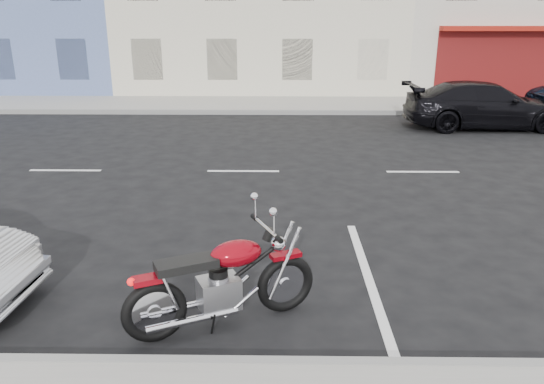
{
  "coord_description": "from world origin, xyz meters",
  "views": [
    {
      "loc": [
        -1.19,
        -11.35,
        3.35
      ],
      "look_at": [
        -1.3,
        -3.81,
        0.8
      ],
      "focal_mm": 35.0,
      "sensor_mm": 36.0,
      "label": 1
    }
  ],
  "objects": [
    {
      "name": "car_far",
      "position": [
        5.05,
        4.83,
        0.7
      ],
      "size": [
        4.83,
        1.99,
        1.4
      ],
      "primitive_type": "imported",
      "rotation": [
        0.0,
        0.0,
        1.58
      ],
      "color": "black",
      "rests_on": "ground"
    },
    {
      "name": "ground",
      "position": [
        0.0,
        0.0,
        0.0
      ],
      "size": [
        120.0,
        120.0,
        0.0
      ],
      "primitive_type": "plane",
      "color": "black",
      "rests_on": "ground"
    },
    {
      "name": "motorcycle",
      "position": [
        -1.09,
        -5.83,
        0.51
      ],
      "size": [
        2.08,
        1.1,
        1.12
      ],
      "rotation": [
        0.0,
        0.0,
        0.43
      ],
      "color": "black",
      "rests_on": "ground"
    },
    {
      "name": "sidewalk_far",
      "position": [
        -5.0,
        8.7,
        0.07
      ],
      "size": [
        80.0,
        3.4,
        0.15
      ],
      "primitive_type": "cube",
      "color": "gray",
      "rests_on": "ground"
    },
    {
      "name": "curb_far",
      "position": [
        -5.0,
        7.0,
        0.08
      ],
      "size": [
        80.0,
        0.12,
        0.16
      ],
      "primitive_type": "cube",
      "color": "gray",
      "rests_on": "ground"
    }
  ]
}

